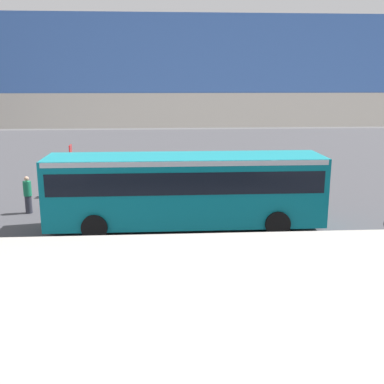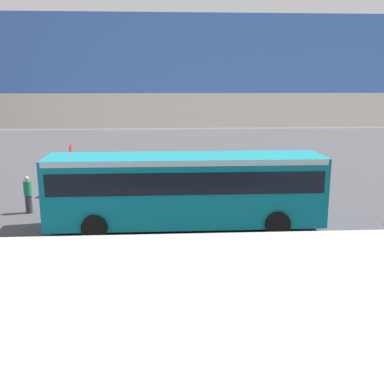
% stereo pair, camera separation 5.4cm
% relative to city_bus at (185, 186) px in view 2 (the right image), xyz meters
% --- Properties ---
extents(ground, '(80.00, 80.00, 0.00)m').
position_rel_city_bus_xyz_m(ground, '(0.31, -1.32, -1.88)').
color(ground, '#424247').
extents(city_bus, '(11.54, 2.85, 3.15)m').
position_rel_city_bus_xyz_m(city_bus, '(0.00, 0.00, 0.00)').
color(city_bus, '#0C8493').
rests_on(city_bus, ground).
extents(pedestrian, '(0.38, 0.38, 1.79)m').
position_rel_city_bus_xyz_m(pedestrian, '(7.36, -2.85, -1.00)').
color(pedestrian, '#2D2D38').
rests_on(pedestrian, ground).
extents(traffic_sign, '(0.08, 0.60, 2.80)m').
position_rel_city_bus_xyz_m(traffic_sign, '(5.90, -6.26, 0.01)').
color(traffic_sign, slate).
rests_on(traffic_sign, ground).
extents(lane_dash_leftmost, '(2.00, 0.20, 0.01)m').
position_rel_city_bus_xyz_m(lane_dash_leftmost, '(-3.69, -3.85, -1.88)').
color(lane_dash_leftmost, silver).
rests_on(lane_dash_leftmost, ground).
extents(lane_dash_left, '(2.00, 0.20, 0.01)m').
position_rel_city_bus_xyz_m(lane_dash_left, '(0.31, -3.85, -1.88)').
color(lane_dash_left, silver).
rests_on(lane_dash_left, ground).
extents(lane_dash_centre, '(2.00, 0.20, 0.01)m').
position_rel_city_bus_xyz_m(lane_dash_centre, '(4.31, -3.85, -1.88)').
color(lane_dash_centre, silver).
rests_on(lane_dash_centre, ground).
extents(pedestrian_overpass, '(24.03, 2.60, 7.12)m').
position_rel_city_bus_xyz_m(pedestrian_overpass, '(0.31, 10.97, 3.36)').
color(pedestrian_overpass, '#B2ADA5').
rests_on(pedestrian_overpass, ground).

